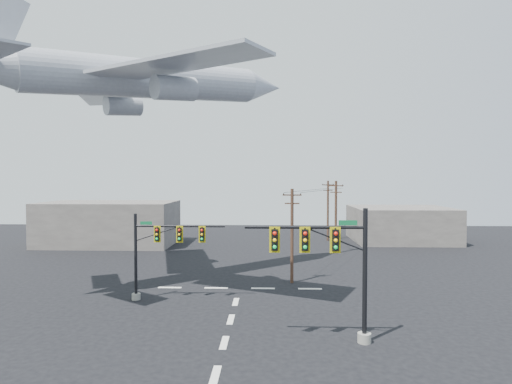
{
  "coord_description": "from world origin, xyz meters",
  "views": [
    {
      "loc": [
        2.63,
        -24.05,
        9.48
      ],
      "look_at": [
        1.65,
        5.0,
        8.47
      ],
      "focal_mm": 30.0,
      "sensor_mm": 36.0,
      "label": 1
    }
  ],
  "objects_px": {
    "utility_pole_a": "(292,234)",
    "signal_mast_near": "(335,267)",
    "signal_mast_far": "(158,251)",
    "utility_pole_b": "(336,215)",
    "utility_pole_c": "(328,209)",
    "airliner": "(150,80)"
  },
  "relations": [
    {
      "from": "signal_mast_near",
      "to": "utility_pole_c",
      "type": "height_order",
      "value": "utility_pole_c"
    },
    {
      "from": "signal_mast_near",
      "to": "airliner",
      "type": "height_order",
      "value": "airliner"
    },
    {
      "from": "utility_pole_b",
      "to": "utility_pole_c",
      "type": "bearing_deg",
      "value": 102.03
    },
    {
      "from": "utility_pole_c",
      "to": "utility_pole_a",
      "type": "bearing_deg",
      "value": -115.46
    },
    {
      "from": "utility_pole_b",
      "to": "airliner",
      "type": "height_order",
      "value": "airliner"
    },
    {
      "from": "signal_mast_far",
      "to": "utility_pole_a",
      "type": "bearing_deg",
      "value": 28.5
    },
    {
      "from": "utility_pole_b",
      "to": "signal_mast_far",
      "type": "bearing_deg",
      "value": -114.35
    },
    {
      "from": "utility_pole_c",
      "to": "airliner",
      "type": "relative_size",
      "value": 0.34
    },
    {
      "from": "utility_pole_c",
      "to": "signal_mast_near",
      "type": "bearing_deg",
      "value": -108.1
    },
    {
      "from": "utility_pole_b",
      "to": "utility_pole_c",
      "type": "xyz_separation_m",
      "value": [
        0.45,
        10.73,
        -0.04
      ]
    },
    {
      "from": "utility_pole_c",
      "to": "airliner",
      "type": "xyz_separation_m",
      "value": [
        -19.07,
        -26.93,
        13.23
      ]
    },
    {
      "from": "signal_mast_far",
      "to": "utility_pole_b",
      "type": "bearing_deg",
      "value": 51.21
    },
    {
      "from": "utility_pole_c",
      "to": "airliner",
      "type": "height_order",
      "value": "airliner"
    },
    {
      "from": "signal_mast_far",
      "to": "utility_pole_a",
      "type": "relative_size",
      "value": 0.86
    },
    {
      "from": "utility_pole_a",
      "to": "signal_mast_near",
      "type": "bearing_deg",
      "value": -79.37
    },
    {
      "from": "airliner",
      "to": "utility_pole_a",
      "type": "bearing_deg",
      "value": -35.51
    },
    {
      "from": "signal_mast_near",
      "to": "airliner",
      "type": "xyz_separation_m",
      "value": [
        -14.16,
        12.74,
        13.55
      ]
    },
    {
      "from": "signal_mast_near",
      "to": "utility_pole_b",
      "type": "xyz_separation_m",
      "value": [
        4.46,
        28.93,
        0.36
      ]
    },
    {
      "from": "utility_pole_a",
      "to": "utility_pole_b",
      "type": "bearing_deg",
      "value": 71.18
    },
    {
      "from": "signal_mast_far",
      "to": "utility_pole_a",
      "type": "distance_m",
      "value": 12.03
    },
    {
      "from": "signal_mast_far",
      "to": "utility_pole_c",
      "type": "height_order",
      "value": "utility_pole_c"
    },
    {
      "from": "utility_pole_c",
      "to": "signal_mast_far",
      "type": "bearing_deg",
      "value": -129.62
    }
  ]
}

